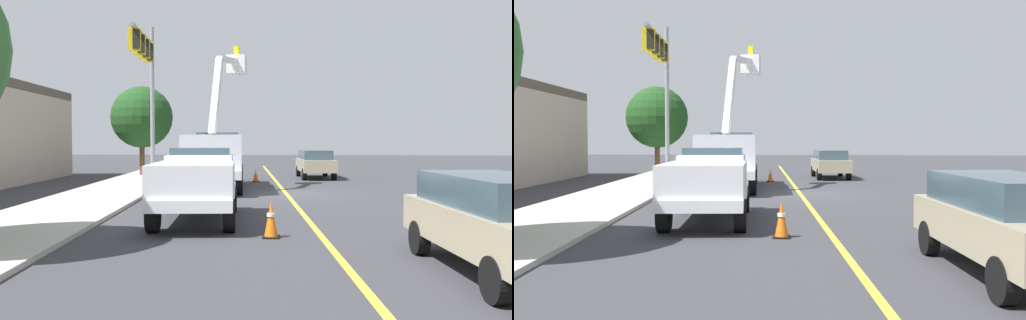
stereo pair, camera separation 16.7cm
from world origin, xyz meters
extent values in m
plane|color=#38383D|center=(0.00, 0.00, 0.00)|extent=(120.00, 120.00, 0.00)
cube|color=#B2ADA3|center=(-0.81, 7.56, 0.06)|extent=(60.04, 9.97, 0.12)
cube|color=yellow|center=(0.00, 0.00, 0.00)|extent=(49.73, 5.48, 0.01)
cube|color=white|center=(2.04, 3.39, 0.90)|extent=(8.42, 3.36, 0.36)
cube|color=white|center=(4.65, 3.67, 1.67)|extent=(2.86, 2.62, 1.60)
cube|color=#384C56|center=(4.85, 3.70, 2.37)|extent=(2.02, 2.28, 0.64)
cube|color=white|center=(1.06, 3.29, 1.62)|extent=(5.48, 3.04, 1.80)
cube|color=white|center=(0.15, 3.05, 4.22)|extent=(1.41, 0.48, 3.38)
cube|color=white|center=(2.11, 2.76, 6.00)|extent=(2.88, 0.70, 0.55)
cube|color=white|center=(3.52, 2.55, 5.98)|extent=(0.90, 0.90, 0.90)
cube|color=yellow|center=(3.52, 2.55, 6.58)|extent=(0.36, 0.24, 0.60)
cylinder|color=black|center=(4.77, 4.82, 0.52)|extent=(1.07, 0.45, 1.04)
cylinder|color=black|center=(5.01, 2.58, 0.52)|extent=(1.07, 0.45, 1.04)
cylinder|color=black|center=(0.45, 4.36, 0.52)|extent=(1.07, 0.45, 1.04)
cylinder|color=black|center=(0.69, 2.12, 0.52)|extent=(1.07, 0.45, 1.04)
cylinder|color=black|center=(-0.85, 4.22, 0.52)|extent=(1.07, 0.45, 1.04)
cylinder|color=black|center=(-0.61, 1.98, 0.52)|extent=(1.07, 0.45, 1.04)
cube|color=white|center=(-7.80, 2.34, 0.75)|extent=(5.79, 2.68, 0.30)
cube|color=white|center=(-6.57, 2.47, 1.30)|extent=(2.21, 2.14, 1.10)
cube|color=#384C56|center=(-6.37, 2.49, 1.78)|extent=(1.52, 1.90, 0.56)
cube|color=white|center=(-8.80, 2.24, 1.15)|extent=(3.56, 2.45, 1.10)
cylinder|color=black|center=(-6.06, 3.48, 0.42)|extent=(0.87, 0.39, 0.84)
cylinder|color=black|center=(-5.86, 1.60, 0.42)|extent=(0.87, 0.39, 0.84)
cylinder|color=black|center=(-9.73, 3.09, 0.42)|extent=(0.87, 0.39, 0.84)
cylinder|color=black|center=(-9.53, 1.21, 0.42)|extent=(0.87, 0.39, 0.84)
cube|color=tan|center=(9.73, -1.50, 0.79)|extent=(4.97, 2.40, 0.70)
cube|color=#384C56|center=(9.87, -1.48, 1.39)|extent=(3.61, 2.03, 0.60)
cylinder|color=black|center=(8.19, -2.52, 0.34)|extent=(0.70, 0.31, 0.68)
cylinder|color=black|center=(8.01, -0.82, 0.34)|extent=(0.70, 0.31, 0.68)
cylinder|color=black|center=(11.44, -2.17, 0.34)|extent=(0.70, 0.31, 0.68)
cylinder|color=black|center=(11.26, -0.47, 0.34)|extent=(0.70, 0.31, 0.68)
cube|color=tan|center=(-13.32, -3.96, 0.79)|extent=(4.97, 2.40, 0.70)
cube|color=#384C56|center=(-13.17, -3.95, 1.39)|extent=(3.61, 2.03, 0.60)
cylinder|color=black|center=(-15.03, -3.29, 0.34)|extent=(0.70, 0.31, 0.68)
cylinder|color=black|center=(-11.61, -4.64, 0.34)|extent=(0.70, 0.31, 0.68)
cylinder|color=black|center=(-11.79, -2.94, 0.34)|extent=(0.70, 0.31, 0.68)
cube|color=black|center=(-10.18, 0.13, 0.02)|extent=(0.40, 0.40, 0.04)
cone|color=orange|center=(-10.18, 0.13, 0.46)|extent=(0.32, 0.32, 0.84)
cylinder|color=white|center=(-10.18, 0.13, 0.54)|extent=(0.20, 0.20, 0.08)
cube|color=black|center=(6.70, 1.86, 0.02)|extent=(0.40, 0.40, 0.04)
cone|color=orange|center=(6.70, 1.86, 0.38)|extent=(0.32, 0.32, 0.67)
cylinder|color=white|center=(6.70, 1.86, 0.44)|extent=(0.20, 0.20, 0.08)
cylinder|color=gray|center=(4.93, 7.17, 4.10)|extent=(0.22, 0.22, 8.20)
cube|color=gray|center=(2.36, 6.89, 7.26)|extent=(5.17, 0.71, 0.16)
cube|color=gold|center=(3.79, 7.04, 6.71)|extent=(0.18, 0.57, 1.00)
cube|color=black|center=(3.80, 6.95, 6.71)|extent=(0.23, 0.34, 0.84)
cube|color=gold|center=(2.64, 6.92, 6.71)|extent=(0.18, 0.57, 1.00)
cube|color=black|center=(2.65, 6.82, 6.71)|extent=(0.23, 0.34, 0.84)
cube|color=gold|center=(1.50, 6.80, 6.71)|extent=(0.18, 0.57, 1.00)
cube|color=black|center=(1.51, 6.70, 6.71)|extent=(0.23, 0.34, 0.84)
cube|color=gold|center=(0.35, 6.68, 6.71)|extent=(0.18, 0.57, 1.00)
cube|color=black|center=(0.37, 6.58, 6.71)|extent=(0.23, 0.34, 0.84)
cylinder|color=brown|center=(10.26, 9.33, 1.20)|extent=(0.32, 0.32, 2.39)
sphere|color=#1E471C|center=(10.26, 9.33, 3.74)|extent=(3.86, 3.86, 3.86)
camera|label=1|loc=(-22.67, -0.53, 2.30)|focal=37.53mm
camera|label=2|loc=(-22.65, -0.69, 2.30)|focal=37.53mm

